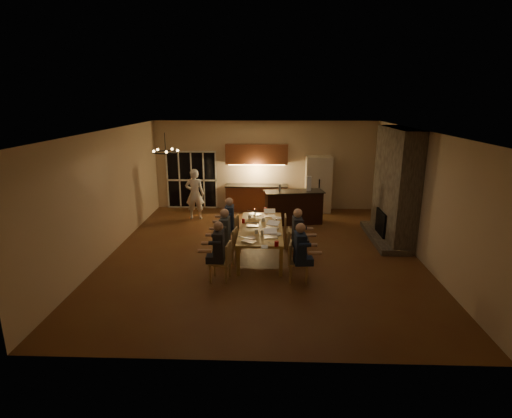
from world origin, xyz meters
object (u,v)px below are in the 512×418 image
object	(u,v)px
chair_left_mid	(227,246)
mug_back	(249,217)
chair_left_far	(230,231)
chair_right_near	(299,262)
plate_left	(250,238)
redcup_near	(277,244)
bar_bottle	(280,188)
person_left_mid	(225,236)
standing_person	(195,194)
person_left_far	(230,222)
laptop_e	(255,211)
chair_left_near	(220,262)
bar_island	(294,207)
laptop_a	(249,237)
refrigerator	(318,184)
mug_front	(256,232)
plate_near	(276,234)
bar_blender	(309,183)
dining_table	(261,241)
can_right	(276,221)
chair_right_far	(292,231)
can_silver	(262,233)
person_right_near	(300,253)
chandelier	(166,152)
person_left_near	(219,251)
laptop_f	(270,212)
plate_far	(277,218)
redcup_mid	(243,221)
redcup_far	(265,210)
laptop_b	(271,233)
mug_mid	(263,220)
can_cola	(255,211)
laptop_d	(272,224)
person_right_mid	(297,236)

from	to	relation	value
chair_left_mid	mug_back	world-z (taller)	chair_left_mid
chair_left_far	chair_right_near	xyz separation A→B (m)	(1.76, -2.07, 0.00)
chair_left_far	plate_left	bearing A→B (deg)	31.24
redcup_near	bar_bottle	size ratio (longest dim) A/B	0.50
person_left_mid	standing_person	world-z (taller)	standing_person
person_left_far	laptop_e	xyz separation A→B (m)	(0.68, 0.58, 0.17)
chair_left_near	bar_island	bearing A→B (deg)	163.88
laptop_a	refrigerator	bearing A→B (deg)	-79.52
mug_front	plate_near	distance (m)	0.49
bar_blender	plate_near	bearing A→B (deg)	-99.26
chair_left_mid	bar_bottle	world-z (taller)	bar_bottle
dining_table	can_right	world-z (taller)	can_right
refrigerator	person_left_mid	bearing A→B (deg)	-120.73
chair_right_far	mug_front	size ratio (longest dim) A/B	8.90
chair_right_near	plate_near	distance (m)	1.13
plate_left	can_silver	bearing A→B (deg)	40.18
chair_right_near	person_right_near	world-z (taller)	person_right_near
dining_table	chandelier	world-z (taller)	chandelier
chandelier	person_left_near	bearing A→B (deg)	-37.14
laptop_e	laptop_f	world-z (taller)	same
plate_near	plate_far	bearing A→B (deg)	88.45
redcup_mid	mug_back	bearing A→B (deg)	71.21
can_silver	bar_blender	xyz separation A→B (m)	(1.44, 3.49, 0.50)
redcup_far	mug_back	bearing A→B (deg)	-121.15
plate_left	laptop_b	bearing A→B (deg)	10.11
refrigerator	chair_right_far	xyz separation A→B (m)	(-1.09, -3.61, -0.55)
redcup_far	mug_front	bearing A→B (deg)	-95.75
dining_table	mug_front	distance (m)	0.67
standing_person	chair_right_near	bearing A→B (deg)	123.43
chair_left_near	mug_mid	xyz separation A→B (m)	(0.93, 2.08, 0.36)
laptop_a	bar_bottle	bearing A→B (deg)	-68.84
mug_front	person_left_far	bearing A→B (deg)	125.14
can_cola	plate_left	size ratio (longest dim) A/B	0.45
standing_person	bar_bottle	distance (m)	2.89
chair_right_near	plate_left	distance (m)	1.35
person_left_far	laptop_e	distance (m)	0.91
can_right	person_left_far	bearing A→B (deg)	167.66
mug_front	can_cola	size ratio (longest dim) A/B	0.83
person_right_near	person_left_far	distance (m)	2.82
person_right_near	laptop_a	xyz separation A→B (m)	(-1.14, 0.53, 0.17)
chair_left_near	can_silver	distance (m)	1.37
chair_left_mid	chair_right_near	xyz separation A→B (m)	(1.71, -0.97, 0.00)
chair_left_near	laptop_d	xyz separation A→B (m)	(1.16, 1.45, 0.42)
can_cola	can_right	bearing A→B (deg)	-59.65
plate_far	mug_back	bearing A→B (deg)	-178.08
person_right_mid	laptop_d	distance (m)	0.74
chair_left_mid	can_right	distance (m)	1.54
mug_front	bar_blender	size ratio (longest dim) A/B	0.21
chair_left_mid	person_left_near	distance (m)	1.03
chair_left_mid	bar_bottle	distance (m)	3.59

